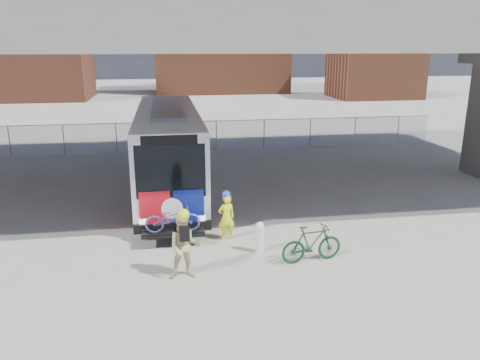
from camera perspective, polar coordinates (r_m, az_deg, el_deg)
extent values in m
plane|color=#9E9991|center=(17.56, -1.71, -4.66)|extent=(160.00, 160.00, 0.00)
cube|color=silver|center=(21.05, -8.73, 4.17)|extent=(2.55, 12.00, 3.20)
cube|color=black|center=(21.42, -8.82, 6.11)|extent=(2.61, 11.00, 1.28)
cube|color=black|center=(15.16, -8.47, 1.08)|extent=(2.24, 0.12, 1.76)
cube|color=black|center=(14.94, -8.63, 4.88)|extent=(1.78, 0.12, 0.30)
cube|color=black|center=(15.65, -8.19, -5.69)|extent=(2.55, 0.20, 0.30)
cube|color=#B30D18|center=(15.46, -10.32, -3.50)|extent=(1.00, 0.08, 1.20)
cube|color=navy|center=(15.47, -6.24, -3.32)|extent=(1.00, 0.08, 1.20)
cylinder|color=silver|center=(15.43, -8.28, -3.43)|extent=(0.70, 0.06, 0.70)
cube|color=gray|center=(20.78, -8.93, 8.68)|extent=(1.28, 7.20, 0.14)
cube|color=black|center=(15.19, -8.14, -6.38)|extent=(2.00, 0.70, 0.06)
cylinder|color=black|center=(17.21, -12.17, -3.69)|extent=(0.30, 1.00, 1.00)
cylinder|color=black|center=(17.23, -4.47, -3.35)|extent=(0.30, 1.00, 1.00)
cylinder|color=black|center=(25.48, -11.33, 2.75)|extent=(0.30, 1.00, 1.00)
cylinder|color=black|center=(25.49, -6.13, 2.97)|extent=(0.30, 1.00, 1.00)
cube|color=#B30D18|center=(17.55, -12.73, -0.60)|extent=(0.06, 2.60, 1.70)
cube|color=navy|center=(19.09, -12.47, 0.75)|extent=(0.06, 1.40, 1.70)
cube|color=#B30D18|center=(17.57, -4.21, -0.22)|extent=(0.06, 2.60, 1.70)
cube|color=navy|center=(19.10, -4.64, 1.10)|extent=(0.06, 1.40, 1.70)
imported|color=#424D93|center=(15.01, -8.21, -4.65)|extent=(1.75, 0.63, 0.92)
cube|color=#605E59|center=(20.42, -3.42, 17.52)|extent=(40.00, 16.00, 1.50)
cube|color=#605E59|center=(20.46, -3.46, 19.76)|extent=(40.00, 0.60, 0.80)
cylinder|color=gray|center=(29.38, -20.67, 4.56)|extent=(0.06, 0.06, 1.80)
cylinder|color=gray|center=(28.85, -12.85, 4.99)|extent=(0.06, 0.06, 1.80)
cylinder|color=gray|center=(28.86, -4.88, 5.34)|extent=(0.06, 0.06, 1.80)
cylinder|color=gray|center=(29.43, 2.94, 5.58)|extent=(0.06, 0.06, 1.80)
cylinder|color=gray|center=(30.51, 10.35, 5.72)|extent=(0.06, 0.06, 1.80)
cylinder|color=gray|center=(32.06, 17.14, 5.75)|extent=(0.06, 0.06, 1.80)
plane|color=gray|center=(28.86, -4.88, 5.34)|extent=(30.00, 0.00, 30.00)
cube|color=gray|center=(28.71, -4.92, 7.15)|extent=(30.00, 0.05, 0.04)
cube|color=brown|center=(63.34, -24.46, 13.49)|extent=(14.00, 10.00, 10.00)
cube|color=brown|center=(68.78, -2.54, 15.76)|extent=(18.00, 12.00, 12.00)
cube|color=brown|center=(62.10, 16.10, 13.32)|extent=(10.00, 8.00, 8.00)
cylinder|color=brown|center=(73.37, 3.75, 20.84)|extent=(2.20, 2.20, 25.00)
cylinder|color=silver|center=(14.59, 2.41, -7.22)|extent=(0.26, 0.26, 0.88)
sphere|color=silver|center=(14.42, 2.43, -5.61)|extent=(0.26, 0.26, 0.26)
imported|color=#EFFE1A|center=(15.42, -1.66, -4.58)|extent=(0.63, 0.48, 1.55)
sphere|color=blue|center=(15.16, -1.69, -1.77)|extent=(0.27, 0.27, 0.27)
imported|color=tan|center=(12.96, -6.76, -8.10)|extent=(0.90, 0.71, 1.84)
sphere|color=#E8FF1A|center=(12.61, -6.90, -4.21)|extent=(0.32, 0.32, 0.32)
cube|color=black|center=(12.60, -6.78, -6.52)|extent=(0.28, 0.16, 0.40)
imported|color=#133D1F|center=(14.10, 8.74, -7.67)|extent=(1.97, 0.80, 1.15)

